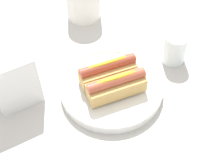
# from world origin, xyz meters

# --- Properties ---
(ground_plane) EXTENTS (2.40, 2.40, 0.00)m
(ground_plane) POSITION_xyz_m (0.00, 0.00, 0.00)
(ground_plane) COLOR beige
(serving_bowl) EXTENTS (0.27, 0.27, 0.03)m
(serving_bowl) POSITION_xyz_m (0.03, -0.00, 0.02)
(serving_bowl) COLOR white
(serving_bowl) RESTS_ON ground_plane
(hotdog_front) EXTENTS (0.15, 0.07, 0.06)m
(hotdog_front) POSITION_xyz_m (0.02, -0.03, 0.06)
(hotdog_front) COLOR tan
(hotdog_front) RESTS_ON serving_bowl
(hotdog_back) EXTENTS (0.15, 0.07, 0.06)m
(hotdog_back) POSITION_xyz_m (0.03, 0.03, 0.06)
(hotdog_back) COLOR tan
(hotdog_back) RESTS_ON serving_bowl
(water_glass) EXTENTS (0.07, 0.07, 0.09)m
(water_glass) POSITION_xyz_m (0.24, 0.02, 0.04)
(water_glass) COLOR white
(water_glass) RESTS_ON ground_plane
(napkin_box) EXTENTS (0.11, 0.05, 0.15)m
(napkin_box) POSITION_xyz_m (-0.20, 0.08, 0.07)
(napkin_box) COLOR white
(napkin_box) RESTS_ON ground_plane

